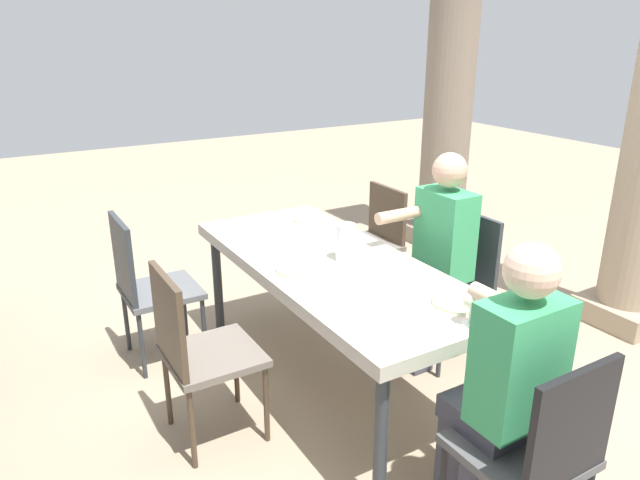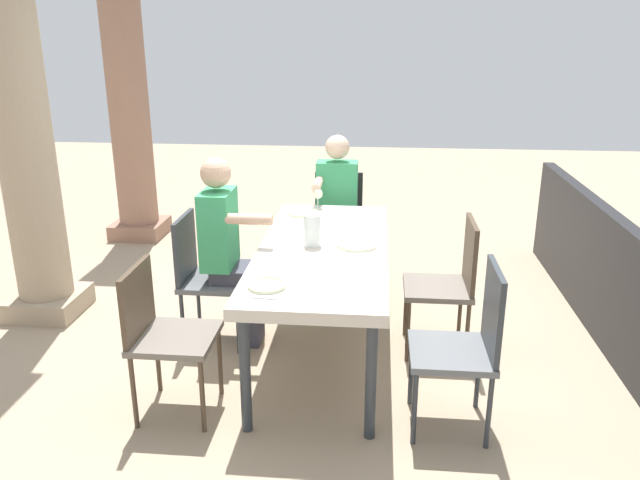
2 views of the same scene
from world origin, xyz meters
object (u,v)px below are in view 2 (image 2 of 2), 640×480
object	(u,v)px
chair_west_north	(161,328)
stone_column_far	(128,98)
stone_column_centre	(22,121)
water_pitcher	(312,232)
plate_1	(357,245)
plate_2	(303,213)
chair_head_east	(338,219)
plate_0	(267,286)
wine_glass_2	(318,194)
chair_mid_north	(203,271)
dining_table	(323,256)
diner_woman_green	(229,247)
chair_mid_south	(450,278)
diner_man_white	(336,207)
chair_west_south	(468,339)

from	to	relation	value
chair_west_north	stone_column_far	world-z (taller)	stone_column_far
stone_column_centre	water_pitcher	distance (m)	2.23
stone_column_far	plate_1	world-z (taller)	stone_column_far
plate_2	chair_head_east	bearing A→B (deg)	-18.22
chair_head_east	plate_1	bearing A→B (deg)	-171.27
plate_0	wine_glass_2	xyz separation A→B (m)	(1.62, -0.12, 0.10)
chair_head_east	chair_mid_north	bearing A→B (deg)	147.75
chair_head_east	stone_column_far	size ratio (longest dim) A/B	0.31
chair_head_east	plate_1	world-z (taller)	chair_head_east
dining_table	diner_woman_green	size ratio (longest dim) A/B	1.55
chair_west_north	stone_column_far	xyz separation A→B (m)	(3.13, 1.34, 0.93)
dining_table	plate_1	distance (m)	0.23
chair_west_north	stone_column_far	bearing A→B (deg)	23.21
chair_west_north	plate_2	world-z (taller)	chair_west_north
plate_0	plate_2	world-z (taller)	same
chair_head_east	chair_mid_south	bearing A→B (deg)	-147.72
chair_mid_south	diner_man_white	world-z (taller)	diner_man_white
chair_mid_north	stone_column_far	world-z (taller)	stone_column_far
plate_0	chair_mid_south	bearing A→B (deg)	-53.10
diner_woman_green	water_pitcher	world-z (taller)	diner_woman_green
chair_west_south	chair_mid_south	bearing A→B (deg)	0.14
chair_mid_south	chair_west_north	bearing A→B (deg)	117.79
dining_table	plate_0	distance (m)	0.75
water_pitcher	plate_0	bearing A→B (deg)	166.63
diner_woman_green	wine_glass_2	bearing A→B (deg)	-32.79
chair_west_north	chair_mid_south	xyz separation A→B (m)	(0.88, -1.67, 0.01)
stone_column_far	water_pitcher	bearing A→B (deg)	-138.11
chair_west_north	chair_west_south	world-z (taller)	chair_west_south
plate_0	diner_man_white	bearing A→B (deg)	-7.09
plate_0	diner_woman_green	bearing A→B (deg)	26.55
diner_man_white	plate_0	world-z (taller)	diner_man_white
diner_woman_green	plate_0	distance (m)	0.91
plate_0	wine_glass_2	world-z (taller)	wine_glass_2
chair_west_north	dining_table	bearing A→B (deg)	-47.03
dining_table	chair_mid_north	size ratio (longest dim) A/B	2.23
chair_head_east	plate_1	distance (m)	1.45
chair_west_south	stone_column_far	distance (m)	4.44
diner_woman_green	stone_column_centre	distance (m)	1.74
diner_man_white	stone_column_far	world-z (taller)	stone_column_far
dining_table	plate_0	world-z (taller)	plate_0
diner_woman_green	plate_2	distance (m)	0.78
water_pitcher	stone_column_far	bearing A→B (deg)	41.89
plate_2	chair_mid_north	bearing A→B (deg)	136.47
plate_0	plate_1	xyz separation A→B (m)	(0.73, -0.46, -0.00)
plate_1	wine_glass_2	world-z (taller)	wine_glass_2
chair_mid_north	wine_glass_2	bearing A→B (deg)	-41.23
plate_1	chair_mid_north	bearing A→B (deg)	85.39
chair_mid_south	plate_0	size ratio (longest dim) A/B	4.36
chair_head_east	water_pitcher	size ratio (longest dim) A/B	4.40
chair_west_south	chair_mid_north	distance (m)	1.89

